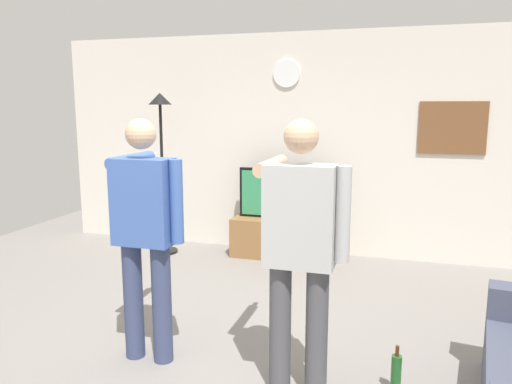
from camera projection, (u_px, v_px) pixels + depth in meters
ground_plane at (215, 363)px, 3.56m from camera, size 8.40×8.40×0.00m
back_wall at (300, 145)px, 6.11m from camera, size 6.40×0.10×2.70m
tv_stand at (280, 238)px, 6.02m from camera, size 1.15×0.47×0.47m
television at (281, 194)px, 5.97m from camera, size 1.03×0.07×0.61m
wall_clock at (287, 73)px, 5.95m from camera, size 0.33×0.03×0.33m
framed_picture at (452, 128)px, 5.52m from camera, size 0.72×0.04×0.59m
floor_lamp at (161, 140)px, 6.00m from camera, size 0.32×0.32×1.98m
person_standing_nearer_lamp at (145, 226)px, 3.48m from camera, size 0.60×0.78×1.75m
person_standing_nearer_couch at (300, 243)px, 3.04m from camera, size 0.61×0.78×1.76m
beverage_bottle at (396, 374)px, 3.17m from camera, size 0.07×0.07×0.33m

